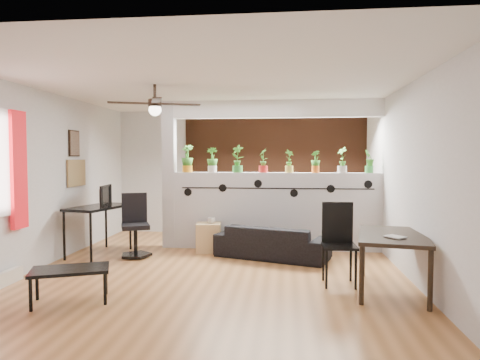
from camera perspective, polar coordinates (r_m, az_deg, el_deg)
The scene contains 27 objects.
room_shell at distance 6.06m, azimuth -3.07°, elevation 0.05°, with size 6.30×7.10×2.90m.
partition_wall at distance 7.53m, azimuth 4.82°, elevation -4.14°, with size 3.60×0.18×1.35m, color #BCBCC1.
ceiling_header at distance 7.52m, azimuth 4.88°, elevation 9.41°, with size 3.60×0.18×0.30m, color silver.
pier_column at distance 7.76m, azimuth -9.41°, elevation 0.67°, with size 0.22×0.20×2.60m, color #BCBCC1.
brick_panel at distance 8.95m, azimuth 5.06°, elevation 1.01°, with size 3.90×0.05×2.60m, color #A2522F.
vine_decal at distance 7.39m, azimuth 4.82°, elevation -1.12°, with size 3.31×0.01×0.30m.
corkboard at distance 7.78m, azimuth -20.97°, elevation 0.89°, with size 0.03×0.60×0.45m, color olive.
framed_art at distance 7.73m, azimuth -21.23°, elevation 4.58°, with size 0.03×0.34×0.44m.
ceiling_fan at distance 5.98m, azimuth -11.27°, elevation 9.70°, with size 1.19×1.19×0.43m.
potted_plant_0 at distance 7.67m, azimuth -7.05°, elevation 2.95°, with size 0.29×0.24×0.49m.
potted_plant_1 at distance 7.58m, azimuth -3.72°, elevation 2.79°, with size 0.28×0.26×0.44m.
potted_plant_2 at distance 7.52m, azimuth -0.32°, elevation 2.97°, with size 0.33×0.31×0.49m.
potted_plant_3 at distance 7.48m, azimuth 3.12°, elevation 2.75°, with size 0.23×0.26×0.43m.
potted_plant_4 at distance 7.47m, azimuth 6.58°, elevation 2.63°, with size 0.26×0.25×0.40m.
potted_plant_5 at distance 7.49m, azimuth 10.04°, elevation 2.52°, with size 0.24×0.23×0.38m.
potted_plant_6 at distance 7.53m, azimuth 13.48°, elevation 2.72°, with size 0.28×0.29×0.44m.
potted_plant_7 at distance 7.60m, azimuth 16.86°, elevation 2.50°, with size 0.25×0.23×0.40m.
sofa at distance 6.96m, azimuth 4.32°, elevation -8.28°, with size 1.71×0.67×0.50m, color black.
cube_shelf at distance 7.36m, azimuth -4.20°, elevation -7.67°, with size 0.41×0.36×0.50m, color tan.
cup at distance 7.30m, azimuth -3.82°, elevation -5.38°, with size 0.13×0.13×0.10m, color gray.
computer_desk at distance 7.46m, azimuth -18.32°, elevation -3.90°, with size 0.83×1.23×0.81m.
monitor at distance 7.58m, azimuth -17.87°, elevation -2.49°, with size 0.05×0.33×0.18m, color black.
office_chair at distance 7.19m, azimuth -13.80°, elevation -6.41°, with size 0.56×0.56×1.01m.
dining_table at distance 5.49m, azimuth 19.70°, elevation -7.56°, with size 1.00×1.39×0.70m.
book at distance 5.17m, azimuth 19.42°, elevation -7.26°, with size 0.16×0.22×0.02m, color gray.
folding_chair at distance 5.67m, azimuth 12.96°, elevation -7.23°, with size 0.43×0.43×1.04m.
coffee_table at distance 5.21m, azimuth -21.71°, elevation -11.31°, with size 0.94×0.74×0.38m.
Camera 1 is at (0.97, -5.97, 1.61)m, focal length 32.00 mm.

